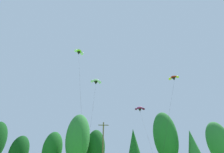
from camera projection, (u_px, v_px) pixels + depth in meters
treeline_tree_b at (19, 152)px, 36.82m from camera, size 4.31×4.31×9.29m
treeline_tree_c at (52, 149)px, 36.56m from camera, size 4.53×4.53×10.10m
treeline_tree_d at (78, 138)px, 35.90m from camera, size 5.54×5.54×13.83m
treeline_tree_e at (95, 148)px, 38.70m from camera, size 4.77×4.77×11.01m
treeline_tree_f at (134, 146)px, 39.24m from camera, size 4.09×4.09×11.34m
treeline_tree_g at (165, 136)px, 38.99m from camera, size 5.94×5.94×15.34m
treeline_tree_h at (193, 147)px, 34.77m from camera, size 3.82×3.82×10.09m
treeline_tree_i at (219, 143)px, 36.25m from camera, size 5.12×5.12×12.28m
utility_pole at (103, 148)px, 30.86m from camera, size 2.20×0.26×10.85m
parafoil_kite_high_white at (96, 82)px, 33.31m from camera, size 2.52×9.25×17.42m
parafoil_kite_mid_magenta at (140, 109)px, 34.03m from camera, size 3.05×14.78×12.45m
parafoil_kite_far_lime_white at (79, 52)px, 35.59m from camera, size 5.43×8.29×24.39m
parafoil_kite_low_red_yellow at (174, 78)px, 31.71m from camera, size 9.30×9.43×17.14m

